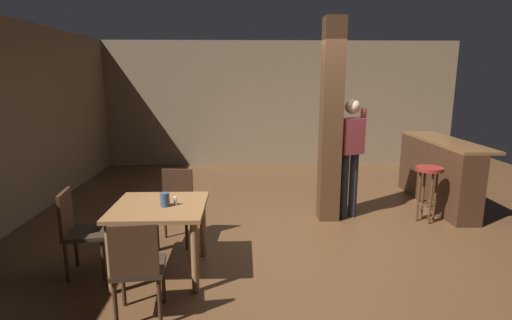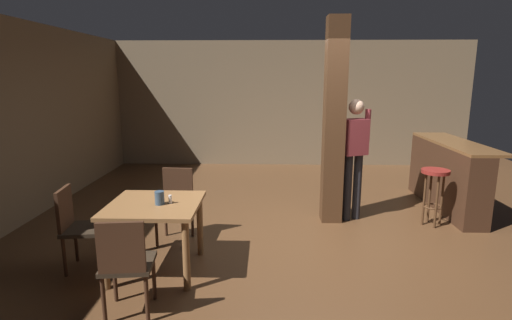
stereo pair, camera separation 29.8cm
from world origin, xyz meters
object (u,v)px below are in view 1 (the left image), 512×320
Objects in this scene: standing_person at (350,150)px; napkin_cup at (165,200)px; bar_stool_near at (428,181)px; bar_counter at (437,172)px; dining_table at (160,217)px; chair_west at (79,228)px; chair_south at (137,265)px; chair_north at (176,202)px; salt_shaker at (175,201)px.

napkin_cup is at bearing -144.27° from standing_person.
bar_counter is at bearing 56.89° from bar_stool_near.
dining_table is 3.72m from bar_stool_near.
napkin_cup is (0.90, -0.05, 0.31)m from chair_west.
chair_south is 0.43× the size of bar_counter.
chair_north is at bearing 43.73° from chair_west.
salt_shaker is at bearing 77.31° from chair_south.
dining_table is at bearing 176.79° from salt_shaker.
chair_north is 1.00× the size of chair_west.
standing_person is at bearing 34.25° from dining_table.
salt_shaker is 0.05× the size of standing_person.
chair_west reaches higher than bar_stool_near.
standing_person is (2.21, 1.63, 0.21)m from salt_shaker.
bar_counter is (3.94, 2.17, -0.09)m from dining_table.
bar_counter is at bearing 29.78° from napkin_cup.
chair_west reaches higher than salt_shaker.
chair_south is 0.86m from napkin_cup.
dining_table is 10.42× the size of salt_shaker.
chair_south is 1.66m from chair_north.
napkin_cup is (0.09, 0.80, 0.31)m from chair_south.
standing_person is (2.40, 2.46, 0.50)m from chair_south.
bar_stool_near is at bearing 9.84° from chair_north.
standing_person is at bearing 26.74° from chair_west.
chair_north is (0.03, 0.82, -0.11)m from dining_table.
chair_south is (-0.02, -0.84, -0.11)m from dining_table.
chair_north reaches higher than dining_table.
bar_stool_near is at bearing -10.90° from standing_person.
salt_shaker is 3.58m from bar_stool_near.
dining_table is 1.04× the size of chair_north.
chair_north is 1.18m from chair_west.
napkin_cup is 4.47m from bar_counter.
chair_north reaches higher than napkin_cup.
dining_table is at bearing -91.86° from chair_north.
salt_shaker is 4.36m from bar_counter.
chair_south is 1.17m from chair_west.
bar_counter is at bearing 37.28° from chair_south.
chair_south is at bearing -102.69° from salt_shaker.
chair_west is at bearing -136.27° from chair_north.
dining_table is 0.83m from chair_west.
bar_stool_near is at bearing 33.07° from chair_south.
chair_west is 1.13× the size of bar_stool_near.
chair_south is at bearing -146.93° from bar_stool_near.
bar_counter reaches higher than chair_south.
bar_counter reaches higher than napkin_cup.
standing_person reaches higher than dining_table.
bar_counter is (3.77, 2.18, -0.26)m from salt_shaker.
napkin_cup reaches higher than dining_table.
bar_counter is at bearing 30.05° from salt_shaker.
bar_counter reaches higher than chair_west.
chair_south reaches higher than salt_shaker.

